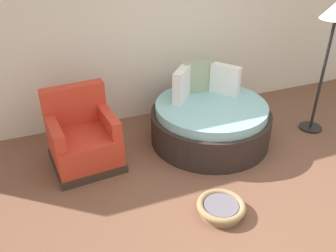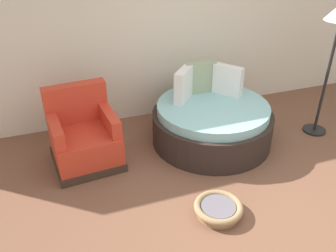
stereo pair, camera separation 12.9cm
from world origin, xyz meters
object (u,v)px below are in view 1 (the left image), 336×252
red_armchair (83,139)px  pet_basket (221,207)px  round_daybed (210,121)px  floor_lamp (335,23)px

red_armchair → pet_basket: red_armchair is taller
round_daybed → red_armchair: (-1.69, 0.09, 0.04)m
round_daybed → floor_lamp: (1.52, -0.28, 1.24)m
round_daybed → red_armchair: size_ratio=1.71×
round_daybed → floor_lamp: size_ratio=0.88×
round_daybed → floor_lamp: 1.98m
round_daybed → pet_basket: size_ratio=3.15×
pet_basket → floor_lamp: size_ratio=0.28×
pet_basket → floor_lamp: 2.74m
red_armchair → floor_lamp: floor_lamp is taller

